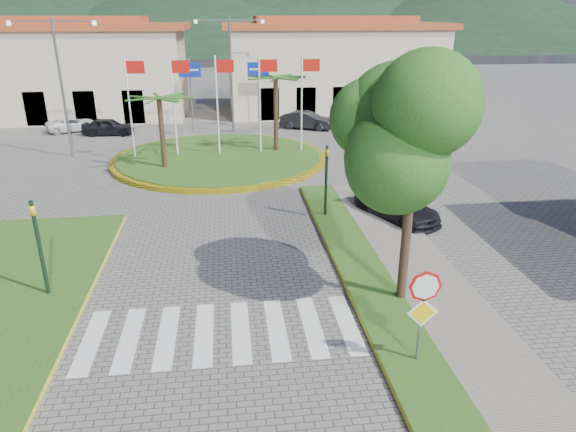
{
  "coord_description": "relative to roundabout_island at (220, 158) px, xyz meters",
  "views": [
    {
      "loc": [
        0.45,
        -8.1,
        8.16
      ],
      "look_at": [
        2.41,
        8.0,
        1.77
      ],
      "focal_mm": 32.0,
      "sensor_mm": 36.0,
      "label": 1
    }
  ],
  "objects": [
    {
      "name": "street_lamp_west",
      "position": [
        -9.0,
        2.0,
        4.33
      ],
      "size": [
        4.8,
        0.16,
        8.0
      ],
      "color": "slate",
      "rests_on": "ground"
    },
    {
      "name": "sidewalk_right",
      "position": [
        6.0,
        -20.0,
        -0.09
      ],
      "size": [
        4.0,
        28.0,
        0.15
      ],
      "primitive_type": "cube",
      "color": "gray",
      "rests_on": "ground"
    },
    {
      "name": "traffic_light_right",
      "position": [
        4.5,
        -10.0,
        1.77
      ],
      "size": [
        0.15,
        0.18,
        3.2
      ],
      "color": "black",
      "rests_on": "ground"
    },
    {
      "name": "car_dark_b",
      "position": [
        6.57,
        8.37,
        0.49
      ],
      "size": [
        4.23,
        2.94,
        1.32
      ],
      "primitive_type": "imported",
      "rotation": [
        0.0,
        0.0,
        1.14
      ],
      "color": "black",
      "rests_on": "ground"
    },
    {
      "name": "hill_near_back",
      "position": [
        -10.0,
        108.0,
        7.83
      ],
      "size": [
        110.0,
        110.0,
        16.0
      ],
      "primitive_type": "cone",
      "color": "black",
      "rests_on": "ground"
    },
    {
      "name": "traffic_light_left",
      "position": [
        -5.2,
        -15.5,
        1.77
      ],
      "size": [
        0.15,
        0.18,
        3.2
      ],
      "color": "black",
      "rests_on": "ground"
    },
    {
      "name": "stop_sign",
      "position": [
        4.9,
        -20.04,
        1.62
      ],
      "size": [
        0.8,
        0.11,
        2.65
      ],
      "color": "slate",
      "rests_on": "ground"
    },
    {
      "name": "hill_far_east",
      "position": [
        70.0,
        113.0,
        8.83
      ],
      "size": [
        120.0,
        120.0,
        18.0
      ],
      "primitive_type": "cone",
      "color": "black",
      "rests_on": "ground"
    },
    {
      "name": "white_van",
      "position": [
        -10.85,
        9.65,
        0.36
      ],
      "size": [
        4.2,
        3.2,
        1.06
      ],
      "primitive_type": "imported",
      "rotation": [
        0.0,
        0.0,
        2.01
      ],
      "color": "white",
      "rests_on": "ground"
    },
    {
      "name": "roundabout_island",
      "position": [
        0.0,
        0.0,
        0.0
      ],
      "size": [
        12.7,
        12.7,
        6.0
      ],
      "color": "yellow",
      "rests_on": "ground"
    },
    {
      "name": "crosswalk",
      "position": [
        -0.0,
        -18.0,
        -0.16
      ],
      "size": [
        8.0,
        3.0,
        0.01
      ],
      "primitive_type": "cube",
      "color": "silver",
      "rests_on": "ground"
    },
    {
      "name": "verge_right",
      "position": [
        4.8,
        -20.0,
        -0.08
      ],
      "size": [
        1.6,
        28.0,
        0.18
      ],
      "primitive_type": "cube",
      "color": "#274D16",
      "rests_on": "ground"
    },
    {
      "name": "street_lamp_centre",
      "position": [
        1.0,
        8.0,
        4.33
      ],
      "size": [
        4.8,
        0.16,
        8.0
      ],
      "color": "slate",
      "rests_on": "ground"
    },
    {
      "name": "direction_sign_east",
      "position": [
        3.0,
        8.97,
        3.36
      ],
      "size": [
        1.6,
        0.14,
        5.2
      ],
      "color": "slate",
      "rests_on": "ground"
    },
    {
      "name": "deciduous_tree",
      "position": [
        5.5,
        -17.0,
        5.01
      ],
      "size": [
        3.6,
        3.6,
        6.8
      ],
      "color": "black",
      "rests_on": "ground"
    },
    {
      "name": "building_left",
      "position": [
        -14.0,
        16.0,
        3.73
      ],
      "size": [
        23.32,
        9.54,
        8.05
      ],
      "color": "beige",
      "rests_on": "ground"
    },
    {
      "name": "car_dark_a",
      "position": [
        -8.0,
        8.0,
        0.45
      ],
      "size": [
        3.7,
        1.7,
        1.23
      ],
      "primitive_type": "imported",
      "rotation": [
        0.0,
        0.0,
        1.5
      ],
      "color": "black",
      "rests_on": "ground"
    },
    {
      "name": "car_side_right",
      "position": [
        7.5,
        -10.37,
        0.45
      ],
      "size": [
        3.36,
        4.6,
        1.24
      ],
      "primitive_type": "imported",
      "rotation": [
        0.0,
        0.0,
        0.43
      ],
      "color": "black",
      "rests_on": "ground"
    },
    {
      "name": "traffic_light_far",
      "position": [
        8.0,
        4.0,
        1.77
      ],
      "size": [
        0.18,
        0.15,
        3.2
      ],
      "color": "black",
      "rests_on": "ground"
    },
    {
      "name": "direction_sign_west",
      "position": [
        -2.0,
        8.97,
        3.36
      ],
      "size": [
        1.6,
        0.14,
        5.2
      ],
      "color": "slate",
      "rests_on": "ground"
    },
    {
      "name": "building_right",
      "position": [
        10.0,
        16.0,
        3.73
      ],
      "size": [
        19.08,
        9.54,
        8.05
      ],
      "color": "beige",
      "rests_on": "ground"
    }
  ]
}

